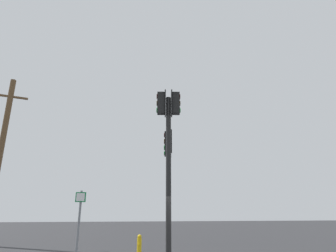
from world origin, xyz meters
TOP-DOWN VIEW (x-y plane):
  - signal_mast_assembly at (-1.66, -0.63)m, footprint 5.27×0.97m
  - utility_pole_wooden at (-7.63, -10.46)m, footprint 0.76×1.97m
  - route_sign_primary at (0.49, -3.60)m, footprint 0.11×0.32m
  - fire_hydrant at (-4.70, -1.76)m, footprint 0.30×0.22m

SIDE VIEW (x-z plane):
  - fire_hydrant at x=-4.70m, z-range 0.00..0.81m
  - route_sign_primary at x=0.49m, z-range 0.24..2.88m
  - signal_mast_assembly at x=-1.66m, z-range 1.46..8.12m
  - utility_pole_wooden at x=-7.63m, z-range 0.10..10.29m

